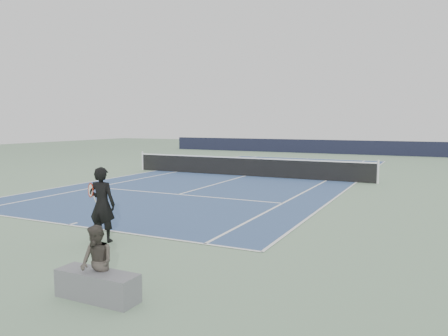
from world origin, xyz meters
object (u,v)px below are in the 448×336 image
at_px(tennis_player, 102,204).
at_px(tennis_net, 245,166).
at_px(spectator_bench, 97,274).
at_px(tennis_ball, 106,247).

bearing_deg(tennis_player, tennis_net, 98.44).
relative_size(tennis_player, spectator_bench, 1.20).
bearing_deg(tennis_net, spectator_bench, -75.07).
bearing_deg(spectator_bench, tennis_net, 104.93).
relative_size(tennis_ball, spectator_bench, 0.05).
bearing_deg(spectator_bench, tennis_player, 130.16).
xyz_separation_m(tennis_net, spectator_bench, (4.07, -15.28, -0.10)).
height_order(tennis_net, tennis_ball, tennis_net).
bearing_deg(tennis_ball, tennis_net, 100.10).
height_order(tennis_player, tennis_ball, tennis_player).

